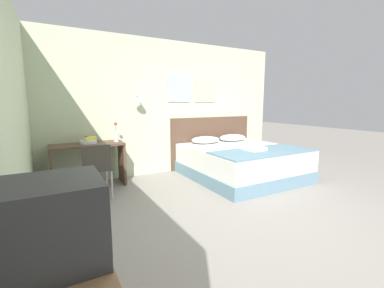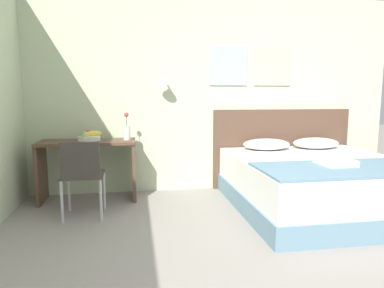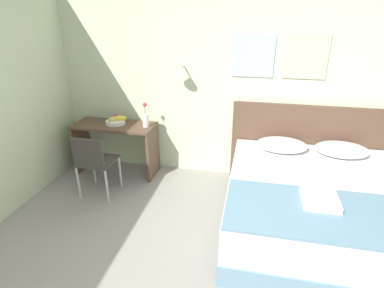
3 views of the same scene
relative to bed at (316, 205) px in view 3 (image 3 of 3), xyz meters
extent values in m
cube|color=beige|center=(-1.15, 1.10, 1.03)|extent=(5.42, 0.06, 2.65)
cube|color=#A8B7BC|center=(-0.80, 1.06, 1.41)|extent=(0.52, 0.02, 0.52)
cube|color=#B7B29E|center=(-0.17, 1.06, 1.41)|extent=(0.52, 0.02, 0.52)
cylinder|color=#B2B2B7|center=(-1.70, 0.99, 1.26)|extent=(0.02, 0.16, 0.02)
cone|color=white|center=(-1.70, 0.90, 1.21)|extent=(0.17, 0.17, 0.12)
cube|color=#66899E|center=(0.00, 0.00, -0.18)|extent=(1.89, 2.02, 0.22)
cube|color=white|center=(0.00, 0.00, 0.11)|extent=(1.86, 1.98, 0.37)
cube|color=brown|center=(0.00, 1.04, 0.26)|extent=(2.01, 0.06, 1.11)
ellipsoid|color=white|center=(-0.35, 0.73, 0.37)|extent=(0.63, 0.45, 0.15)
ellipsoid|color=white|center=(0.35, 0.73, 0.37)|extent=(0.63, 0.45, 0.15)
cube|color=#66899E|center=(0.00, -0.59, 0.31)|extent=(1.84, 0.81, 0.02)
cube|color=white|center=(-0.09, -0.44, 0.35)|extent=(0.31, 0.33, 0.06)
cube|color=brown|center=(-2.66, 0.77, 0.44)|extent=(1.16, 0.49, 0.03)
cube|color=brown|center=(-3.22, 0.77, 0.07)|extent=(0.04, 0.45, 0.72)
cube|color=brown|center=(-2.10, 0.77, 0.07)|extent=(0.04, 0.45, 0.72)
cube|color=#3D3833|center=(-2.64, 0.20, 0.16)|extent=(0.43, 0.43, 0.02)
cube|color=#3D3833|center=(-2.64, 0.00, 0.36)|extent=(0.39, 0.03, 0.37)
cylinder|color=#B7B7BC|center=(-2.83, 0.39, -0.07)|extent=(0.03, 0.03, 0.44)
cylinder|color=#B7B7BC|center=(-2.45, 0.39, -0.07)|extent=(0.03, 0.03, 0.44)
cylinder|color=#B7B7BC|center=(-2.83, 0.00, -0.07)|extent=(0.03, 0.03, 0.44)
cylinder|color=#B7B7BC|center=(-2.45, 0.00, -0.07)|extent=(0.03, 0.03, 0.44)
cylinder|color=silver|center=(-2.64, 0.79, 0.49)|extent=(0.27, 0.27, 0.05)
ellipsoid|color=yellow|center=(-2.59, 0.81, 0.54)|extent=(0.22, 0.15, 0.08)
sphere|color=red|center=(-2.65, 0.84, 0.54)|extent=(0.09, 0.09, 0.09)
sphere|color=#B2C156|center=(-2.68, 0.75, 0.54)|extent=(0.08, 0.08, 0.08)
cylinder|color=silver|center=(-2.18, 0.77, 0.55)|extent=(0.09, 0.09, 0.17)
cylinder|color=#3D7538|center=(-2.18, 0.77, 0.71)|extent=(0.01, 0.01, 0.14)
sphere|color=#DB3838|center=(-2.18, 0.77, 0.78)|extent=(0.06, 0.06, 0.06)
camera|label=1|loc=(-3.18, -3.77, 1.14)|focal=24.00mm
camera|label=2|loc=(-2.07, -3.55, 1.01)|focal=32.00mm
camera|label=3|loc=(-0.74, -2.91, 1.87)|focal=28.00mm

